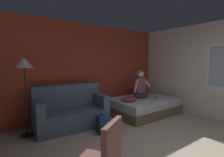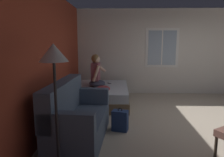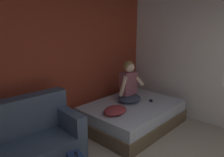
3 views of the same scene
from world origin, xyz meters
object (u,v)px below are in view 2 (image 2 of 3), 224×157
object	(u,v)px
cell_phone	(109,83)
floor_lamp	(54,66)
couch	(76,118)
backpack	(120,121)
bed	(102,95)
throw_pillow	(103,89)
person_seated	(96,73)

from	to	relation	value
cell_phone	floor_lamp	bearing A→B (deg)	41.83
couch	cell_phone	size ratio (longest dim) A/B	12.18
backpack	floor_lamp	size ratio (longest dim) A/B	0.27
couch	floor_lamp	xyz separation A→B (m)	(-0.97, 0.05, 1.04)
bed	throw_pillow	bearing A→B (deg)	-172.93
throw_pillow	bed	bearing A→B (deg)	7.07
person_seated	floor_lamp	xyz separation A→B (m)	(-3.27, 0.18, 0.59)
person_seated	floor_lamp	bearing A→B (deg)	176.77
couch	cell_phone	world-z (taller)	couch
person_seated	cell_phone	bearing A→B (deg)	-41.80
throw_pillow	floor_lamp	xyz separation A→B (m)	(-2.60, 0.40, 0.88)
backpack	throw_pillow	bearing A→B (deg)	19.20
bed	person_seated	world-z (taller)	person_seated
backpack	throw_pillow	xyz separation A→B (m)	(1.21, 0.42, 0.36)
person_seated	cell_phone	xyz separation A→B (m)	(0.36, -0.32, -0.35)
floor_lamp	person_seated	bearing A→B (deg)	-3.23
bed	floor_lamp	xyz separation A→B (m)	(-3.22, 0.33, 1.19)
couch	backpack	world-z (taller)	couch
couch	floor_lamp	bearing A→B (deg)	177.07
throw_pillow	floor_lamp	world-z (taller)	floor_lamp
bed	couch	xyz separation A→B (m)	(-2.25, 0.28, 0.16)
backpack	bed	bearing A→B (deg)	15.23
bed	couch	size ratio (longest dim) A/B	1.13
bed	cell_phone	size ratio (longest dim) A/B	13.80
person_seated	couch	bearing A→B (deg)	176.64
bed	cell_phone	xyz separation A→B (m)	(0.40, -0.18, 0.25)
person_seated	cell_phone	distance (m)	0.60
person_seated	cell_phone	world-z (taller)	person_seated
couch	person_seated	world-z (taller)	person_seated
throw_pillow	cell_phone	xyz separation A→B (m)	(1.02, -0.10, -0.07)
backpack	couch	bearing A→B (deg)	118.45
bed	floor_lamp	distance (m)	3.45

